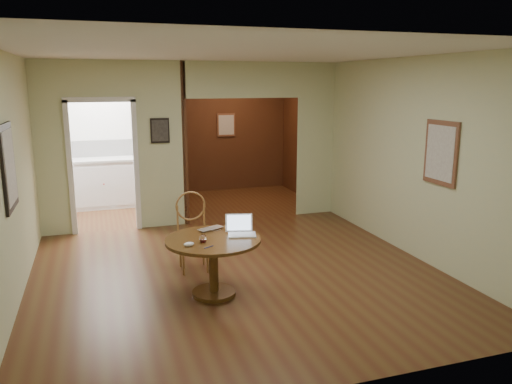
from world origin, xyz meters
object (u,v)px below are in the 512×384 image
object	(u,v)px
chair	(192,227)
closed_laptop	(213,230)
open_laptop	(240,229)
dining_table	(213,253)

from	to	relation	value
chair	closed_laptop	distance (m)	0.63
open_laptop	closed_laptop	xyz separation A→B (m)	(-0.27, 0.22, -0.05)
dining_table	closed_laptop	size ratio (longest dim) A/B	3.41
chair	closed_laptop	xyz separation A→B (m)	(0.13, -0.60, 0.12)
closed_laptop	open_laptop	bearing A→B (deg)	-64.47
open_laptop	closed_laptop	bearing A→B (deg)	154.76
dining_table	chair	bearing A→B (deg)	94.16
dining_table	open_laptop	world-z (taller)	open_laptop
closed_laptop	dining_table	bearing A→B (deg)	-128.71
open_laptop	dining_table	bearing A→B (deg)	-154.12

